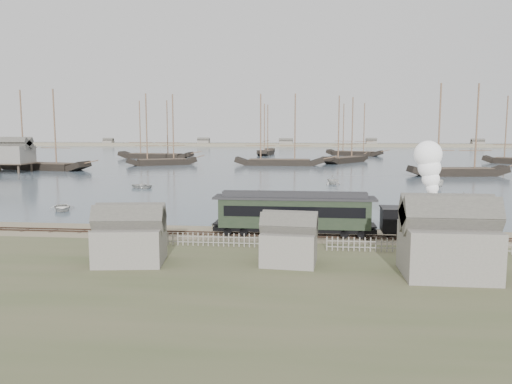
# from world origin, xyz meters

# --- Properties ---
(ground) EXTENTS (600.00, 600.00, 0.00)m
(ground) POSITION_xyz_m (0.00, 0.00, 0.00)
(ground) COLOR gray
(ground) RESTS_ON ground
(harbor_water) EXTENTS (600.00, 336.00, 0.06)m
(harbor_water) POSITION_xyz_m (0.00, 170.00, 0.03)
(harbor_water) COLOR #475766
(harbor_water) RESTS_ON ground
(rail_track) EXTENTS (120.00, 1.80, 0.16)m
(rail_track) POSITION_xyz_m (0.00, -2.00, 0.04)
(rail_track) COLOR #39281F
(rail_track) RESTS_ON ground
(picket_fence_west) EXTENTS (19.00, 0.10, 1.20)m
(picket_fence_west) POSITION_xyz_m (-6.50, -7.00, 0.00)
(picket_fence_west) COLOR slate
(picket_fence_west) RESTS_ON ground
(picket_fence_east) EXTENTS (15.00, 0.10, 1.20)m
(picket_fence_east) POSITION_xyz_m (12.50, -7.50, 0.00)
(picket_fence_east) COLOR slate
(picket_fence_east) RESTS_ON ground
(shed_left) EXTENTS (5.00, 4.00, 4.10)m
(shed_left) POSITION_xyz_m (-10.00, -13.00, 0.00)
(shed_left) COLOR slate
(shed_left) RESTS_ON ground
(shed_mid) EXTENTS (4.00, 3.50, 3.60)m
(shed_mid) POSITION_xyz_m (2.00, -12.00, 0.00)
(shed_mid) COLOR slate
(shed_mid) RESTS_ON ground
(shed_right) EXTENTS (6.00, 5.00, 5.10)m
(shed_right) POSITION_xyz_m (13.00, -14.00, 0.00)
(shed_right) COLOR slate
(shed_right) RESTS_ON ground
(far_spit) EXTENTS (500.00, 20.00, 1.80)m
(far_spit) POSITION_xyz_m (0.00, 250.00, 0.00)
(far_spit) COLOR gray
(far_spit) RESTS_ON ground
(locomotive) EXTENTS (7.02, 2.62, 8.75)m
(locomotive) POSITION_xyz_m (14.20, -2.00, 4.05)
(locomotive) COLOR black
(locomotive) RESTS_ON ground
(passenger_coach) EXTENTS (15.24, 2.94, 3.70)m
(passenger_coach) POSITION_xyz_m (2.09, -2.00, 2.33)
(passenger_coach) COLOR black
(passenger_coach) RESTS_ON ground
(beached_dinghy) EXTENTS (2.90, 3.85, 0.75)m
(beached_dinghy) POSITION_xyz_m (-4.59, 1.10, 0.38)
(beached_dinghy) COLOR silver
(beached_dinghy) RESTS_ON ground
(rowboat_0) EXTENTS (5.00, 4.50, 0.85)m
(rowboat_0) POSITION_xyz_m (-27.02, 9.56, 0.49)
(rowboat_0) COLOR silver
(rowboat_0) RESTS_ON harbor_water
(rowboat_1) EXTENTS (3.91, 4.00, 1.60)m
(rowboat_1) POSITION_xyz_m (-3.55, 21.50, 0.86)
(rowboat_1) COLOR silver
(rowboat_1) RESTS_ON harbor_water
(rowboat_2) EXTENTS (3.87, 2.12, 1.42)m
(rowboat_2) POSITION_xyz_m (0.11, 16.02, 0.77)
(rowboat_2) COLOR silver
(rowboat_2) RESTS_ON harbor_water
(rowboat_3) EXTENTS (3.10, 4.02, 0.77)m
(rowboat_3) POSITION_xyz_m (4.52, 23.43, 0.44)
(rowboat_3) COLOR silver
(rowboat_3) RESTS_ON harbor_water
(rowboat_4) EXTENTS (4.35, 4.29, 1.73)m
(rowboat_4) POSITION_xyz_m (23.89, 19.47, 0.93)
(rowboat_4) COLOR silver
(rowboat_4) RESTS_ON harbor_water
(rowboat_5) EXTENTS (4.44, 2.91, 1.61)m
(rowboat_5) POSITION_xyz_m (25.17, 37.43, 0.86)
(rowboat_5) COLOR silver
(rowboat_5) RESTS_ON harbor_water
(rowboat_6) EXTENTS (4.13, 4.85, 0.85)m
(rowboat_6) POSITION_xyz_m (-25.35, 34.03, 0.49)
(rowboat_6) COLOR silver
(rowboat_6) RESTS_ON harbor_water
(rowboat_7) EXTENTS (4.40, 4.27, 1.77)m
(rowboat_7) POSITION_xyz_m (7.85, 42.59, 0.94)
(rowboat_7) COLOR silver
(rowboat_7) RESTS_ON harbor_water
(schooner_0) EXTENTS (26.51, 11.18, 20.00)m
(schooner_0) POSITION_xyz_m (-62.97, 69.42, 10.06)
(schooner_0) COLOR black
(schooner_0) RESTS_ON harbor_water
(schooner_1) EXTENTS (19.13, 13.51, 20.00)m
(schooner_1) POSITION_xyz_m (-37.70, 88.30, 10.06)
(schooner_1) COLOR black
(schooner_1) RESTS_ON harbor_water
(schooner_2) EXTENTS (24.90, 5.83, 20.00)m
(schooner_2) POSITION_xyz_m (-4.71, 90.85, 10.06)
(schooner_2) COLOR black
(schooner_2) RESTS_ON harbor_water
(schooner_3) EXTENTS (15.84, 20.37, 20.00)m
(schooner_3) POSITION_xyz_m (14.65, 104.33, 10.06)
(schooner_3) COLOR black
(schooner_3) RESTS_ON harbor_water
(schooner_4) EXTENTS (21.77, 7.93, 20.00)m
(schooner_4) POSITION_xyz_m (35.72, 63.14, 10.06)
(schooner_4) COLOR black
(schooner_4) RESTS_ON harbor_water
(schooner_6) EXTENTS (27.04, 9.59, 20.00)m
(schooner_6) POSITION_xyz_m (-49.25, 119.40, 10.06)
(schooner_6) COLOR black
(schooner_6) RESTS_ON harbor_water
(schooner_7) EXTENTS (6.41, 20.57, 20.00)m
(schooner_7) POSITION_xyz_m (-13.27, 148.56, 10.06)
(schooner_7) COLOR black
(schooner_7) RESTS_ON harbor_water
(schooner_8) EXTENTS (21.59, 14.63, 20.00)m
(schooner_8) POSITION_xyz_m (20.77, 145.00, 10.06)
(schooner_8) COLOR black
(schooner_8) RESTS_ON harbor_water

